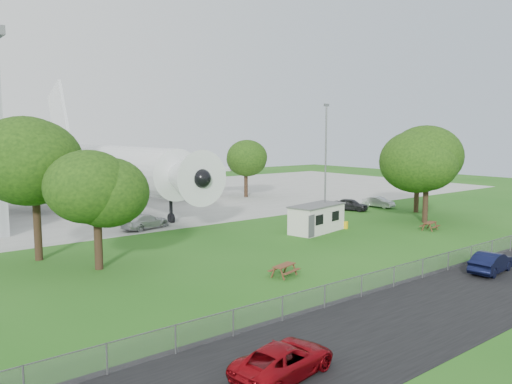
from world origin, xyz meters
TOP-DOWN VIEW (x-y plane):
  - ground at (0.00, 0.00)m, footprint 160.00×160.00m
  - asphalt_strip at (0.00, -13.00)m, footprint 120.00×8.00m
  - concrete_apron at (0.00, 38.00)m, footprint 120.00×46.00m
  - airliner at (-2.00, 35.86)m, footprint 46.36×47.73m
  - site_cabin at (6.58, 5.67)m, footprint 6.96×3.92m
  - picnic_west at (-5.68, -3.59)m, footprint 2.14×1.93m
  - picnic_east at (15.83, -0.51)m, footprint 2.10×1.88m
  - fence at (0.00, -9.50)m, footprint 58.00×0.04m
  - lamp_mast at (8.20, 6.20)m, footprint 0.16×0.16m
  - tree_west_big at (-17.19, 10.76)m, footprint 7.37×7.37m
  - tree_west_small at (-14.61, 5.59)m, footprint 6.09×6.09m
  - tree_east_front at (19.06, 2.18)m, footprint 7.99×7.99m
  - tree_east_back at (24.25, 6.77)m, footprint 8.23×8.23m
  - tree_far_apron at (16.82, 30.48)m, footprint 6.36×6.36m
  - car_centre_sedan at (5.80, -11.58)m, footprint 4.43×1.96m
  - car_west_estate at (-14.67, -13.79)m, footprint 4.90×2.85m
  - car_ne_hatch at (19.21, 12.52)m, footprint 3.04×4.53m
  - car_ne_sedan at (23.96, 12.05)m, footprint 1.98×4.18m
  - car_apron_van at (-5.63, 17.02)m, footprint 5.43×3.28m

SIDE VIEW (x-z plane):
  - ground at x=0.00m, z-range 0.00..0.00m
  - picnic_west at x=-5.68m, z-range -0.38..0.38m
  - picnic_east at x=15.83m, z-range -0.38..0.38m
  - fence at x=0.00m, z-range -0.65..0.65m
  - asphalt_strip at x=0.00m, z-range 0.00..0.02m
  - concrete_apron at x=0.00m, z-range 0.00..0.03m
  - car_west_estate at x=-14.67m, z-range 0.00..1.28m
  - car_ne_sedan at x=23.96m, z-range 0.00..1.32m
  - car_centre_sedan at x=5.80m, z-range 0.00..1.42m
  - car_ne_hatch at x=19.21m, z-range 0.00..1.43m
  - car_apron_van at x=-5.63m, z-range 0.00..1.47m
  - site_cabin at x=6.58m, z-range 0.00..2.62m
  - airliner at x=-2.00m, z-range -3.57..14.11m
  - tree_far_apron at x=16.82m, z-range 1.20..9.98m
  - tree_west_small at x=-14.61m, z-range 1.27..9.93m
  - lamp_mast at x=8.20m, z-range 0.00..12.00m
  - tree_east_back at x=24.25m, z-range 1.00..11.24m
  - tree_east_front at x=19.06m, z-range 1.17..11.50m
  - tree_west_big at x=-17.19m, z-range 1.69..12.49m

